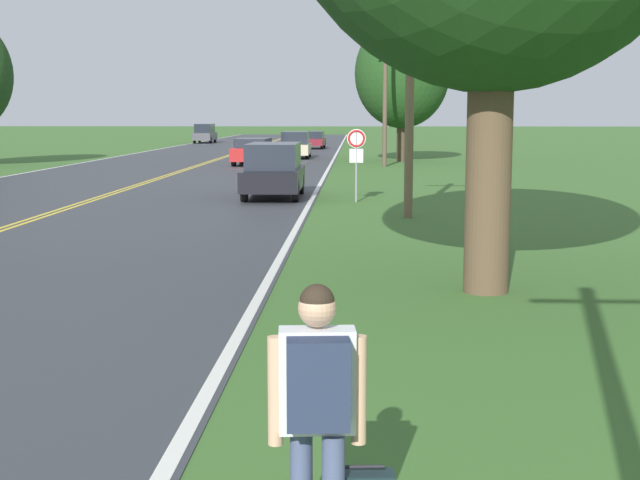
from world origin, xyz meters
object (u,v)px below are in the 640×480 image
at_px(hitchhiker_person, 317,397).
at_px(tree_behind_sign, 402,73).
at_px(car_black_van_nearest, 274,169).
at_px(traffic_sign, 356,147).
at_px(car_dark_grey_van_receding, 205,133).
at_px(car_red_hatchback_approaching, 253,151).
at_px(car_maroon_hatchback_mid_far, 313,139).
at_px(car_champagne_van_mid_near, 295,144).

height_order(hitchhiker_person, tree_behind_sign, tree_behind_sign).
bearing_deg(car_black_van_nearest, tree_behind_sign, 166.67).
relative_size(traffic_sign, car_black_van_nearest, 0.50).
xyz_separation_m(tree_behind_sign, car_black_van_nearest, (-5.42, -23.62, -4.21)).
bearing_deg(car_dark_grey_van_receding, car_black_van_nearest, -168.59).
bearing_deg(hitchhiker_person, car_black_van_nearest, 1.51).
height_order(hitchhiker_person, car_red_hatchback_approaching, hitchhiker_person).
bearing_deg(car_maroon_hatchback_mid_far, car_red_hatchback_approaching, -3.11).
bearing_deg(hitchhiker_person, traffic_sign, -4.96).
height_order(traffic_sign, car_black_van_nearest, traffic_sign).
height_order(car_black_van_nearest, car_maroon_hatchback_mid_far, car_black_van_nearest).
bearing_deg(car_black_van_nearest, car_champagne_van_mid_near, -177.96).
xyz_separation_m(car_black_van_nearest, car_red_hatchback_approaching, (-2.95, 19.20, -0.18)).
bearing_deg(car_red_hatchback_approaching, car_black_van_nearest, 11.17).
xyz_separation_m(traffic_sign, car_black_van_nearest, (-2.79, 1.39, -0.79)).
relative_size(tree_behind_sign, car_red_hatchback_approaching, 2.07).
bearing_deg(car_red_hatchback_approaching, traffic_sign, 18.00).
bearing_deg(hitchhiker_person, tree_behind_sign, -7.83).
distance_m(car_black_van_nearest, car_dark_grey_van_receding, 57.87).
height_order(tree_behind_sign, car_champagne_van_mid_near, tree_behind_sign).
bearing_deg(hitchhiker_person, car_red_hatchback_approaching, 2.71).
bearing_deg(car_maroon_hatchback_mid_far, hitchhiker_person, 5.10).
height_order(car_maroon_hatchback_mid_far, car_dark_grey_van_receding, car_dark_grey_van_receding).
distance_m(hitchhiker_person, car_maroon_hatchback_mid_far, 67.33).
distance_m(car_red_hatchback_approaching, car_dark_grey_van_receding, 38.49).
bearing_deg(car_black_van_nearest, car_maroon_hatchback_mid_far, -179.36).
bearing_deg(car_maroon_hatchback_mid_far, tree_behind_sign, 20.36).
bearing_deg(traffic_sign, hitchhiker_person, -90.47).
bearing_deg(car_champagne_van_mid_near, car_maroon_hatchback_mid_far, 178.20).
bearing_deg(tree_behind_sign, car_maroon_hatchback_mid_far, 108.13).
distance_m(hitchhiker_person, car_red_hatchback_approaching, 44.26).
xyz_separation_m(traffic_sign, car_champagne_van_mid_near, (-3.93, 28.33, -0.88)).
xyz_separation_m(car_maroon_hatchback_mid_far, car_dark_grey_van_receding, (-11.29, 14.06, 0.19)).
xyz_separation_m(car_red_hatchback_approaching, car_dark_grey_van_receding, (-9.11, 37.39, 0.17)).
bearing_deg(car_black_van_nearest, car_red_hatchback_approaching, -171.66).
bearing_deg(car_red_hatchback_approaching, tree_behind_sign, 120.22).
bearing_deg(tree_behind_sign, car_dark_grey_van_receding, 117.94).
bearing_deg(car_maroon_hatchback_mid_far, car_champagne_van_mid_near, 0.85).
distance_m(car_champagne_van_mid_near, car_maroon_hatchback_mid_far, 15.60).
bearing_deg(car_champagne_van_mid_near, hitchhiker_person, 3.73).
xyz_separation_m(car_black_van_nearest, car_champagne_van_mid_near, (-1.15, 26.94, -0.09)).
distance_m(traffic_sign, tree_behind_sign, 25.38).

